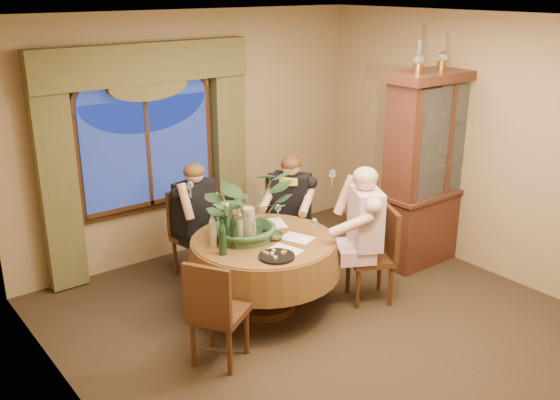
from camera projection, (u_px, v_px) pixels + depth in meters
floor at (334, 331)px, 5.82m from camera, size 5.00×5.00×0.00m
wall_back at (192, 135)px, 7.22m from camera, size 4.50×0.00×4.50m
wall_right at (494, 148)px, 6.65m from camera, size 0.00×5.00×5.00m
ceiling at (344, 20)px, 4.89m from camera, size 5.00×5.00×0.00m
window at (148, 153)px, 6.86m from camera, size 1.62×0.10×1.32m
arched_transom at (143, 82)px, 6.60m from camera, size 1.60×0.06×0.44m
drapery_left at (58, 182)px, 6.27m from camera, size 0.38×0.14×2.32m
drapery_right at (229, 150)px, 7.45m from camera, size 0.38×0.14×2.32m
swag_valance at (145, 63)px, 6.47m from camera, size 2.45×0.16×0.42m
dining_table at (264, 274)px, 6.11m from camera, size 1.89×1.89×0.75m
china_cabinet at (433, 168)px, 7.03m from camera, size 1.35×0.54×2.19m
oil_lamp_left at (419, 56)px, 6.39m from camera, size 0.11×0.11×0.34m
oil_lamp_center at (443, 54)px, 6.61m from camera, size 0.11×0.11×0.34m
oil_lamp_right at (465, 51)px, 6.83m from camera, size 0.11×0.11×0.34m
chair_right at (370, 256)px, 6.25m from camera, size 0.57×0.57×0.96m
chair_back_right at (281, 226)px, 7.02m from camera, size 0.59×0.59×0.96m
chair_back at (196, 236)px, 6.75m from camera, size 0.48×0.48×0.96m
chair_front_left at (219, 310)px, 5.22m from camera, size 0.58×0.58×0.96m
person_pink at (365, 236)px, 6.15m from camera, size 0.65×0.67×1.42m
person_back at (195, 222)px, 6.65m from camera, size 0.54×0.51×1.32m
person_scarf at (291, 212)px, 6.93m from camera, size 0.62×0.63×1.31m
stoneware_vase at (248, 223)px, 5.93m from camera, size 0.17×0.17×0.31m
centerpiece_plant at (245, 176)px, 5.84m from camera, size 0.94×1.04×0.81m
olive_bowl at (274, 236)px, 5.96m from camera, size 0.17×0.17×0.05m
cheese_platter at (277, 256)px, 5.57m from camera, size 0.33×0.33×0.02m
wine_bottle_0 at (223, 223)px, 5.92m from camera, size 0.07×0.07×0.33m
wine_bottle_1 at (223, 238)px, 5.58m from camera, size 0.07×0.07×0.33m
wine_bottle_2 at (213, 230)px, 5.76m from camera, size 0.07×0.07×0.33m
wine_bottle_3 at (239, 225)px, 5.86m from camera, size 0.07×0.07×0.33m
wine_bottle_4 at (234, 231)px, 5.72m from camera, size 0.07×0.07×0.33m
tasting_paper_0 at (297, 238)px, 5.98m from camera, size 0.30×0.36×0.00m
tasting_paper_1 at (274, 223)px, 6.35m from camera, size 0.31×0.36×0.00m
tasting_paper_2 at (285, 250)px, 5.71m from camera, size 0.29×0.35×0.00m
wine_glass_person_pink at (314, 227)px, 6.03m from camera, size 0.07×0.07×0.18m
wine_glass_person_back at (228, 217)px, 6.27m from camera, size 0.07×0.07×0.18m
wine_glass_person_scarf at (278, 212)px, 6.40m from camera, size 0.07×0.07×0.18m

